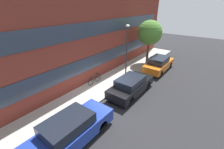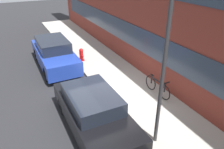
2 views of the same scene
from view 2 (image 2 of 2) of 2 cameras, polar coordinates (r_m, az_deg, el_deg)
The scene contains 7 objects.
ground_plane at distance 8.92m, azimuth -1.33°, elevation -7.05°, with size 56.00×56.00×0.00m, color #232326.
sidewalk_strip at distance 9.42m, azimuth 5.84°, elevation -4.75°, with size 28.00×2.59×0.11m.
parked_car_blue at distance 11.96m, azimuth -14.85°, elevation 5.32°, with size 4.37×1.66×1.48m.
parked_car_black at distance 7.29m, azimuth -4.84°, elevation -9.57°, with size 4.17×1.66×1.33m.
fire_hydrant at distance 12.26m, azimuth -7.99°, elevation 5.19°, with size 0.56×0.31×0.71m.
bicycle at distance 9.18m, azimuth 11.78°, elevation -3.03°, with size 1.53×0.44×0.74m.
lamp_post at distance 5.66m, azimuth 13.70°, elevation 4.89°, with size 0.32×0.32×4.60m.
Camera 2 is at (6.68, -3.09, 5.04)m, focal length 35.00 mm.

